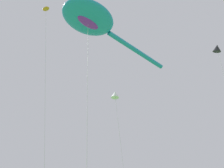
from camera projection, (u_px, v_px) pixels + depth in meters
name	position (u px, v px, depth m)	size (l,w,h in m)	color
big_show_kite	(92.00, 21.00, 23.07)	(12.44, 6.59, 19.42)	#1E8CBF
small_kite_tiny_distant	(115.00, 95.00, 21.73)	(1.18, 1.34, 13.06)	white
small_kite_diamond_red	(46.00, 18.00, 25.37)	(4.04, 3.17, 21.82)	orange
small_kite_box_yellow	(217.00, 50.00, 20.92)	(2.06, 1.74, 15.79)	black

